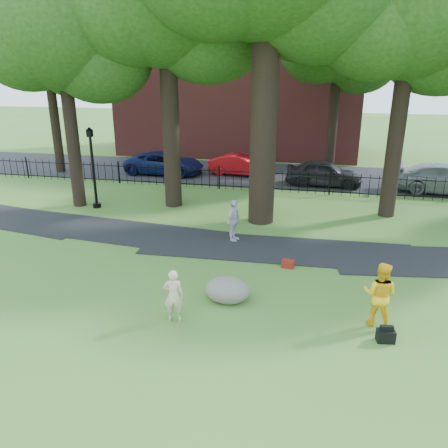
% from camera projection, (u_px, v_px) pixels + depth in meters
% --- Properties ---
extents(ground, '(120.00, 120.00, 0.00)m').
position_uv_depth(ground, '(229.00, 298.00, 12.76)').
color(ground, '#3F6C25').
rests_on(ground, ground).
extents(footpath, '(36.07, 3.85, 0.03)m').
position_uv_depth(footpath, '(276.00, 250.00, 16.16)').
color(footpath, black).
rests_on(footpath, ground).
extents(street, '(80.00, 7.00, 0.02)m').
position_uv_depth(street, '(279.00, 175.00, 27.50)').
color(street, black).
rests_on(street, ground).
extents(iron_fence, '(44.00, 0.04, 1.20)m').
position_uv_depth(iron_fence, '(273.00, 181.00, 23.62)').
color(iron_fence, black).
rests_on(iron_fence, ground).
extents(brick_building, '(18.00, 8.00, 12.00)m').
position_uv_depth(brick_building, '(240.00, 73.00, 33.65)').
color(brick_building, maroon).
rests_on(brick_building, ground).
extents(tree_row, '(26.82, 7.96, 12.42)m').
position_uv_depth(tree_row, '(283.00, 21.00, 17.67)').
color(tree_row, black).
rests_on(tree_row, ground).
extents(woman, '(0.59, 0.44, 1.46)m').
position_uv_depth(woman, '(174.00, 295.00, 11.41)').
color(woman, beige).
rests_on(woman, ground).
extents(man, '(1.02, 0.90, 1.75)m').
position_uv_depth(man, '(380.00, 294.00, 11.17)').
color(man, yellow).
rests_on(man, ground).
extents(pedestrian, '(0.62, 1.04, 1.65)m').
position_uv_depth(pedestrian, '(233.00, 221.00, 16.73)').
color(pedestrian, silver).
rests_on(pedestrian, ground).
extents(boulder, '(1.37, 1.07, 0.76)m').
position_uv_depth(boulder, '(228.00, 288.00, 12.52)').
color(boulder, '#5E5B4E').
rests_on(boulder, ground).
extents(lamppost, '(0.38, 0.38, 3.84)m').
position_uv_depth(lamppost, '(93.00, 169.00, 20.50)').
color(lamppost, black).
rests_on(lamppost, ground).
extents(backpack, '(0.46, 0.33, 0.32)m').
position_uv_depth(backpack, '(386.00, 336.00, 10.67)').
color(backpack, black).
rests_on(backpack, ground).
extents(red_bag, '(0.45, 0.33, 0.28)m').
position_uv_depth(red_bag, '(288.00, 264.00, 14.67)').
color(red_bag, maroon).
rests_on(red_bag, ground).
extents(red_sedan, '(4.06, 1.75, 1.30)m').
position_uv_depth(red_sedan, '(240.00, 165.00, 27.29)').
color(red_sedan, red).
rests_on(red_sedan, ground).
extents(navy_van, '(5.02, 2.41, 1.38)m').
position_uv_depth(navy_van, '(164.00, 163.00, 27.64)').
color(navy_van, '#0E1746').
rests_on(navy_van, ground).
extents(grey_car, '(4.33, 1.83, 1.46)m').
position_uv_depth(grey_car, '(324.00, 173.00, 24.84)').
color(grey_car, black).
rests_on(grey_car, ground).
extents(silver_car, '(5.53, 2.80, 1.54)m').
position_uv_depth(silver_car, '(447.00, 179.00, 23.26)').
color(silver_car, gray).
rests_on(silver_car, ground).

